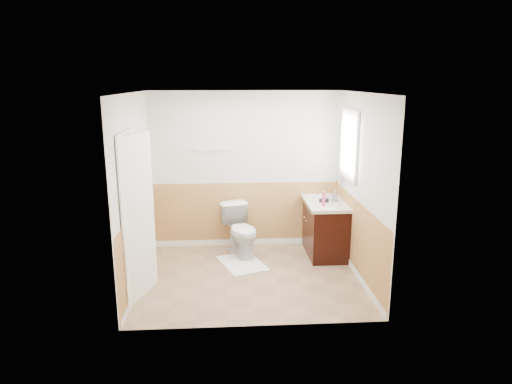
{
  "coord_description": "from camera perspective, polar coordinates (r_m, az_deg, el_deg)",
  "views": [
    {
      "loc": [
        -0.3,
        -5.85,
        2.65
      ],
      "look_at": [
        0.1,
        0.25,
        1.15
      ],
      "focal_mm": 32.02,
      "sensor_mm": 36.0,
      "label": 1
    }
  ],
  "objects": [
    {
      "name": "hair_dryer_handle",
      "position": [
        6.98,
        8.23,
        -1.27
      ],
      "size": [
        0.03,
        0.03,
        0.07
      ],
      "primitive_type": "cylinder",
      "color": "black",
      "rests_on": "countertop"
    },
    {
      "name": "wainscot_back",
      "position": [
        7.46,
        -1.3,
        -2.96
      ],
      "size": [
        3.0,
        0.0,
        3.0
      ],
      "primitive_type": "plane",
      "rotation": [
        1.57,
        0.0,
        0.0
      ],
      "color": "tan",
      "rests_on": "floor"
    },
    {
      "name": "wainscot_left",
      "position": [
        6.35,
        -14.4,
        -6.48
      ],
      "size": [
        0.0,
        2.6,
        2.6
      ],
      "primitive_type": "plane",
      "rotation": [
        1.57,
        0.0,
        1.57
      ],
      "color": "tan",
      "rests_on": "floor"
    },
    {
      "name": "door",
      "position": [
        5.75,
        -14.64,
        -3.16
      ],
      "size": [
        0.29,
        0.78,
        2.04
      ],
      "primitive_type": "cube",
      "rotation": [
        0.0,
        0.0,
        -0.31
      ],
      "color": "white",
      "rests_on": "wall_left"
    },
    {
      "name": "faucet",
      "position": [
        7.28,
        9.8,
        -0.17
      ],
      "size": [
        0.02,
        0.02,
        0.14
      ],
      "primitive_type": "cylinder",
      "color": "silver",
      "rests_on": "countertop"
    },
    {
      "name": "wall_back",
      "position": [
        7.29,
        -1.33,
        2.71
      ],
      "size": [
        3.0,
        0.0,
        3.0
      ],
      "primitive_type": "plane",
      "rotation": [
        1.57,
        0.0,
        0.0
      ],
      "color": "silver",
      "rests_on": "floor"
    },
    {
      "name": "soap_dispenser",
      "position": [
        7.05,
        9.76,
        -0.47
      ],
      "size": [
        0.1,
        0.1,
        0.18
      ],
      "primitive_type": "imported",
      "rotation": [
        0.0,
        0.0,
        0.24
      ],
      "color": "gray",
      "rests_on": "countertop"
    },
    {
      "name": "door_frame",
      "position": [
        5.76,
        -15.39,
        -3.07
      ],
      "size": [
        0.02,
        0.92,
        2.1
      ],
      "primitive_type": "cube",
      "color": "white",
      "rests_on": "wall_left"
    },
    {
      "name": "wainscot_right",
      "position": [
        6.49,
        12.55,
        -5.92
      ],
      "size": [
        0.0,
        2.6,
        2.6
      ],
      "primitive_type": "plane",
      "rotation": [
        1.57,
        0.0,
        -1.57
      ],
      "color": "tan",
      "rests_on": "floor"
    },
    {
      "name": "ceiling",
      "position": [
        5.86,
        -0.83,
        12.31
      ],
      "size": [
        3.0,
        3.0,
        0.0
      ],
      "primitive_type": "plane",
      "rotation": [
        3.14,
        0.0,
        0.0
      ],
      "color": "white",
      "rests_on": "floor"
    },
    {
      "name": "countertop",
      "position": [
        7.12,
        8.56,
        -1.22
      ],
      "size": [
        0.6,
        1.15,
        0.05
      ],
      "primitive_type": "cube",
      "color": "beige",
      "rests_on": "vanity_cabinet"
    },
    {
      "name": "tp_sheet",
      "position": [
        7.38,
        -2.06,
        -2.44
      ],
      "size": [
        0.1,
        0.01,
        0.16
      ],
      "primitive_type": "cube",
      "color": "white",
      "rests_on": "tp_roll"
    },
    {
      "name": "lotion_bottle",
      "position": [
        6.75,
        8.46,
        -0.88
      ],
      "size": [
        0.05,
        0.05,
        0.22
      ],
      "primitive_type": "cylinder",
      "color": "#DF397D",
      "rests_on": "countertop"
    },
    {
      "name": "wall_front",
      "position": [
        4.77,
        0.03,
        -3.28
      ],
      "size": [
        3.0,
        0.0,
        3.0
      ],
      "primitive_type": "plane",
      "rotation": [
        -1.57,
        0.0,
        0.0
      ],
      "color": "silver",
      "rests_on": "floor"
    },
    {
      "name": "floor",
      "position": [
        6.43,
        -0.75,
        -10.55
      ],
      "size": [
        3.0,
        3.0,
        0.0
      ],
      "primitive_type": "plane",
      "color": "#8C7051",
      "rests_on": "ground"
    },
    {
      "name": "toilet",
      "position": [
        7.07,
        -1.87,
        -4.84
      ],
      "size": [
        0.68,
        0.88,
        0.79
      ],
      "primitive_type": "imported",
      "rotation": [
        0.0,
        0.0,
        0.35
      ],
      "color": "white",
      "rests_on": "floor"
    },
    {
      "name": "mirror_panel",
      "position": [
        7.26,
        10.49,
        4.84
      ],
      "size": [
        0.02,
        0.35,
        0.9
      ],
      "primitive_type": "cube",
      "color": "silver",
      "rests_on": "wall_right"
    },
    {
      "name": "wainscot_front",
      "position": [
        5.05,
        0.02,
        -11.4
      ],
      "size": [
        3.0,
        0.0,
        3.0
      ],
      "primitive_type": "plane",
      "rotation": [
        -1.57,
        0.0,
        0.0
      ],
      "color": "tan",
      "rests_on": "floor"
    },
    {
      "name": "window_frame",
      "position": [
        6.74,
        11.57,
        5.83
      ],
      "size": [
        0.04,
        0.8,
        1.0
      ],
      "primitive_type": "cube",
      "color": "white",
      "rests_on": "wall_right"
    },
    {
      "name": "sink_basin",
      "position": [
        7.25,
        8.4,
        -0.65
      ],
      "size": [
        0.36,
        0.36,
        0.02
      ],
      "primitive_type": "cylinder",
      "color": "silver",
      "rests_on": "countertop"
    },
    {
      "name": "tp_holder_bar",
      "position": [
        7.35,
        -2.06,
        -1.62
      ],
      "size": [
        0.14,
        0.02,
        0.02
      ],
      "primitive_type": "cylinder",
      "rotation": [
        0.0,
        1.57,
        0.0
      ],
      "color": "silver",
      "rests_on": "wall_back"
    },
    {
      "name": "tp_roll",
      "position": [
        7.35,
        -2.06,
        -1.62
      ],
      "size": [
        0.1,
        0.11,
        0.11
      ],
      "primitive_type": "cylinder",
      "rotation": [
        0.0,
        1.57,
        0.0
      ],
      "color": "white",
      "rests_on": "tp_holder_bar"
    },
    {
      "name": "vanity_cabinet",
      "position": [
        7.24,
        8.52,
        -4.47
      ],
      "size": [
        0.55,
        1.1,
        0.8
      ],
      "primitive_type": "cube",
      "color": "black",
      "rests_on": "floor"
    },
    {
      "name": "towel_bar",
      "position": [
        7.18,
        -5.74,
        5.31
      ],
      "size": [
        0.62,
        0.02,
        0.02
      ],
      "primitive_type": "cylinder",
      "rotation": [
        0.0,
        1.57,
        0.0
      ],
      "color": "silver",
      "rests_on": "wall_back"
    },
    {
      "name": "window_glass",
      "position": [
        6.74,
        11.7,
        5.83
      ],
      "size": [
        0.01,
        0.7,
        0.9
      ],
      "primitive_type": "cube",
      "color": "white",
      "rests_on": "wall_right"
    },
    {
      "name": "wall_right",
      "position": [
        6.28,
        13.01,
        0.54
      ],
      "size": [
        0.0,
        3.0,
        3.0
      ],
      "primitive_type": "plane",
      "rotation": [
        1.57,
        0.0,
        -1.57
      ],
      "color": "silver",
      "rests_on": "floor"
    },
    {
      "name": "vanity_knob_left",
      "position": [
        7.05,
        6.35,
        -3.64
      ],
      "size": [
        0.03,
        0.03,
        0.03
      ],
      "primitive_type": "sphere",
      "color": "#BABBC1",
      "rests_on": "vanity_cabinet"
    },
    {
      "name": "bath_mat",
      "position": [
        6.85,
        -1.73,
        -8.91
      ],
      "size": [
        0.79,
        0.94,
        0.02
      ],
      "primitive_type": "cube",
      "rotation": [
        0.0,
        0.0,
        0.35
      ],
      "color": "white",
      "rests_on": "floor"
    },
    {
      "name": "door_knob",
      "position": [
        6.07,
        -13.48,
        -2.88
      ],
      "size": [
        0.06,
        0.06,
        0.06
      ],
      "primitive_type": "sphere",
      "color": "silver",
      "rests_on": "door"
    },
    {
      "name": "wall_left",
      "position": [
        6.13,
        -14.93,
        0.12
      ],
      "size": [
        0.0,
        3.0,
        3.0
      ],
      "primitive_type": "plane",
      "rotation": [
        1.57,
        0.0,
        1.57
      ],
      "color": "silver",
      "rests_on": "floor"
    },
    {
      "name": "hair_dryer_body",
      "position": [
        6.98,
        8.47,
        -1.01
      ],
      "size": [
        0.14,
        0.07,
        0.07
      ],
      "primitive_type": "cylinder",
      "rotation": [
        0.0,
        1.57,
        0.0
      ],
      "color": "black",
      "rests_on": "countertop"
    },
    {
      "name": "vanity_knob_right",
      "position": [
        7.23,
        6.07,
        -3.17
      ],
      "size": [
        0.03,
        0.03,
        0.03
      ],
      "primitive_type": "sphere",
      "color": "silver",
      "rests_on": "vanity_cabinet"
    }
  ]
}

